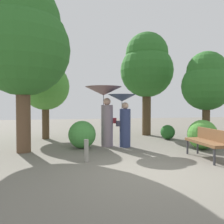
% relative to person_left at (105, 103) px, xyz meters
% --- Properties ---
extents(ground_plane, '(40.00, 40.00, 0.00)m').
position_rel_person_left_xyz_m(ground_plane, '(0.38, -3.41, -1.59)').
color(ground_plane, '#6B665B').
extents(person_left, '(1.33, 1.33, 2.17)m').
position_rel_person_left_xyz_m(person_left, '(0.00, 0.00, 0.00)').
color(person_left, gray).
rests_on(person_left, ground).
extents(person_right, '(1.00, 1.00, 1.89)m').
position_rel_person_left_xyz_m(person_right, '(0.62, -0.29, -0.32)').
color(person_right, navy).
rests_on(person_right, ground).
extents(park_bench, '(0.56, 1.52, 0.83)m').
position_rel_person_left_xyz_m(park_bench, '(2.45, -2.54, -1.08)').
color(park_bench, '#38383D').
rests_on(park_bench, ground).
extents(tree_near_left, '(2.11, 2.11, 3.81)m').
position_rel_person_left_xyz_m(tree_near_left, '(-2.22, 2.40, 0.94)').
color(tree_near_left, '#4C3823').
rests_on(tree_near_left, ground).
extents(tree_near_right, '(2.01, 2.01, 3.71)m').
position_rel_person_left_xyz_m(tree_near_right, '(4.29, 0.16, 0.89)').
color(tree_near_right, '#4C3823').
rests_on(tree_near_right, ground).
extents(tree_mid_left, '(2.98, 2.98, 5.36)m').
position_rel_person_left_xyz_m(tree_mid_left, '(-2.73, -0.46, 1.97)').
color(tree_mid_left, brown).
rests_on(tree_mid_left, ground).
extents(tree_mid_right, '(2.62, 2.62, 5.12)m').
position_rel_person_left_xyz_m(tree_mid_right, '(2.64, 2.61, 1.87)').
color(tree_mid_right, '#4C3823').
rests_on(tree_mid_right, ground).
extents(bush_path_left, '(1.00, 1.00, 1.00)m').
position_rel_person_left_xyz_m(bush_path_left, '(3.15, -1.27, -1.09)').
color(bush_path_left, '#4C9338').
rests_on(bush_path_left, ground).
extents(bush_path_right, '(0.96, 0.96, 0.96)m').
position_rel_person_left_xyz_m(bush_path_right, '(-0.84, -0.20, -1.11)').
color(bush_path_right, '#428C3D').
rests_on(bush_path_right, ground).
extents(bush_behind_bench, '(0.63, 0.63, 0.63)m').
position_rel_person_left_xyz_m(bush_behind_bench, '(3.03, 1.07, -1.27)').
color(bush_behind_bench, '#235B23').
rests_on(bush_behind_bench, ground).
extents(path_marker_post, '(0.12, 0.12, 0.60)m').
position_rel_person_left_xyz_m(path_marker_post, '(-0.92, -2.14, -1.29)').
color(path_marker_post, gray).
rests_on(path_marker_post, ground).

